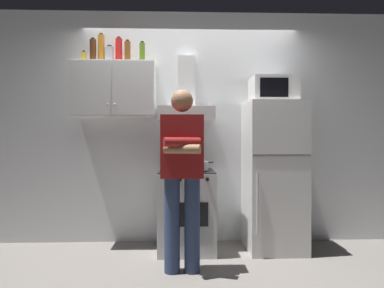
{
  "coord_description": "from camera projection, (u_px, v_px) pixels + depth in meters",
  "views": [
    {
      "loc": [
        -0.1,
        -3.25,
        1.17
      ],
      "look_at": [
        0.0,
        0.0,
        1.15
      ],
      "focal_mm": 30.21,
      "sensor_mm": 36.0,
      "label": 1
    }
  ],
  "objects": [
    {
      "name": "bottle_rum_dark",
      "position": [
        93.0,
        51.0,
        3.6
      ],
      "size": [
        0.07,
        0.07,
        0.28
      ],
      "color": "#47230F",
      "rests_on": "upper_cabinet"
    },
    {
      "name": "microwave",
      "position": [
        273.0,
        90.0,
        3.54
      ],
      "size": [
        0.48,
        0.37,
        0.28
      ],
      "color": "silver",
      "rests_on": "refrigerator"
    },
    {
      "name": "back_wall_tiled",
      "position": [
        190.0,
        127.0,
        3.85
      ],
      "size": [
        4.8,
        0.1,
        2.7
      ],
      "primitive_type": "cube",
      "color": "white",
      "rests_on": "ground_plane"
    },
    {
      "name": "cooking_pot",
      "position": [
        199.0,
        166.0,
        3.38
      ],
      "size": [
        0.3,
        0.2,
        0.1
      ],
      "color": "#B7BABF",
      "rests_on": "stove_oven"
    },
    {
      "name": "ground_plane",
      "position": [
        192.0,
        258.0,
        3.26
      ],
      "size": [
        7.0,
        7.0,
        0.0
      ],
      "primitive_type": "plane",
      "color": "slate"
    },
    {
      "name": "bottle_soda_red",
      "position": [
        119.0,
        51.0,
        3.62
      ],
      "size": [
        0.08,
        0.08,
        0.3
      ],
      "color": "red",
      "rests_on": "upper_cabinet"
    },
    {
      "name": "bottle_spice_jar",
      "position": [
        84.0,
        58.0,
        3.6
      ],
      "size": [
        0.06,
        0.06,
        0.14
      ],
      "color": "gold",
      "rests_on": "upper_cabinet"
    },
    {
      "name": "bottle_canister_steel",
      "position": [
        110.0,
        55.0,
        3.61
      ],
      "size": [
        0.09,
        0.09,
        0.2
      ],
      "color": "#B2B5BA",
      "rests_on": "upper_cabinet"
    },
    {
      "name": "bottle_liquor_amber",
      "position": [
        101.0,
        49.0,
        3.61
      ],
      "size": [
        0.07,
        0.07,
        0.33
      ],
      "color": "#B7721E",
      "rests_on": "upper_cabinet"
    },
    {
      "name": "refrigerator",
      "position": [
        273.0,
        176.0,
        3.53
      ],
      "size": [
        0.6,
        0.62,
        1.6
      ],
      "color": "silver",
      "rests_on": "ground_plane"
    },
    {
      "name": "stove_oven",
      "position": [
        187.0,
        210.0,
        3.5
      ],
      "size": [
        0.6,
        0.62,
        0.87
      ],
      "color": "silver",
      "rests_on": "ground_plane"
    },
    {
      "name": "person_standing",
      "position": [
        182.0,
        172.0,
        2.89
      ],
      "size": [
        0.38,
        0.33,
        1.64
      ],
      "color": "navy",
      "rests_on": "ground_plane"
    },
    {
      "name": "upper_cabinet",
      "position": [
        115.0,
        90.0,
        3.59
      ],
      "size": [
        0.9,
        0.37,
        0.6
      ],
      "color": "silver"
    },
    {
      "name": "bottle_olive_oil",
      "position": [
        142.0,
        53.0,
        3.63
      ],
      "size": [
        0.06,
        0.06,
        0.25
      ],
      "color": "#4C6B19",
      "rests_on": "upper_cabinet"
    },
    {
      "name": "bottle_beer_brown",
      "position": [
        127.0,
        52.0,
        3.6
      ],
      "size": [
        0.07,
        0.07,
        0.26
      ],
      "color": "brown",
      "rests_on": "upper_cabinet"
    },
    {
      "name": "range_hood",
      "position": [
        187.0,
        104.0,
        3.62
      ],
      "size": [
        0.6,
        0.44,
        0.75
      ],
      "color": "white"
    }
  ]
}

